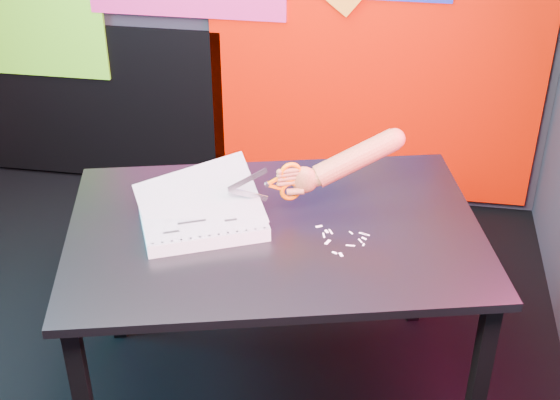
# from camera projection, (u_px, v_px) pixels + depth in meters

# --- Properties ---
(room) EXTENTS (3.01, 3.01, 2.71)m
(room) POSITION_uv_depth(u_px,v_px,m) (134.00, 49.00, 2.24)
(room) COLOR black
(room) RESTS_ON ground
(backdrop) EXTENTS (2.88, 0.05, 2.08)m
(backdrop) POSITION_uv_depth(u_px,v_px,m) (252.00, 18.00, 3.66)
(backdrop) COLOR red
(backdrop) RESTS_ON ground
(work_table) EXTENTS (1.51, 1.19, 0.75)m
(work_table) POSITION_uv_depth(u_px,v_px,m) (275.00, 247.00, 2.57)
(work_table) COLOR black
(work_table) RESTS_ON ground
(printout_stack) EXTENTS (0.48, 0.42, 0.20)m
(printout_stack) POSITION_uv_depth(u_px,v_px,m) (203.00, 219.00, 2.53)
(printout_stack) COLOR white
(printout_stack) RESTS_ON work_table
(scissors) EXTENTS (0.23, 0.11, 0.14)m
(scissors) POSITION_uv_depth(u_px,v_px,m) (285.00, 182.00, 2.52)
(scissors) COLOR silver
(scissors) RESTS_ON printout_stack
(hand_forearm) EXTENTS (0.39, 0.20, 0.19)m
(hand_forearm) POSITION_uv_depth(u_px,v_px,m) (347.00, 161.00, 2.54)
(hand_forearm) COLOR #B0673D
(hand_forearm) RESTS_ON work_table
(paper_clippings) EXTENTS (0.18, 0.17, 0.00)m
(paper_clippings) POSITION_uv_depth(u_px,v_px,m) (341.00, 239.00, 2.47)
(paper_clippings) COLOR white
(paper_clippings) RESTS_ON work_table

